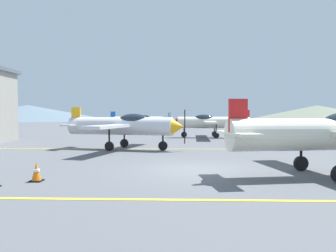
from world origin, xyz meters
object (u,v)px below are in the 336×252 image
(airplane_near, at_px, (332,133))
(airplane_mid, at_px, (124,125))
(airplane_far, at_px, (210,122))
(traffic_cone_side, at_px, (36,172))
(airplane_back, at_px, (139,121))

(airplane_near, bearing_deg, airplane_mid, 135.85)
(airplane_far, height_order, traffic_cone_side, airplane_far)
(airplane_near, height_order, airplane_back, same)
(airplane_far, xyz_separation_m, airplane_back, (-7.87, 9.20, 0.00))
(airplane_near, relative_size, airplane_back, 1.00)
(airplane_near, xyz_separation_m, traffic_cone_side, (-9.58, -1.20, -1.16))
(airplane_near, distance_m, airplane_back, 29.69)
(airplane_near, height_order, traffic_cone_side, airplane_near)
(airplane_mid, height_order, airplane_far, same)
(airplane_near, distance_m, traffic_cone_side, 9.72)
(airplane_back, bearing_deg, traffic_cone_side, -88.99)
(airplane_back, distance_m, traffic_cone_side, 29.15)
(airplane_near, xyz_separation_m, airplane_far, (-2.22, 18.72, 0.00))
(airplane_mid, relative_size, airplane_back, 0.99)
(airplane_near, bearing_deg, airplane_far, 96.77)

